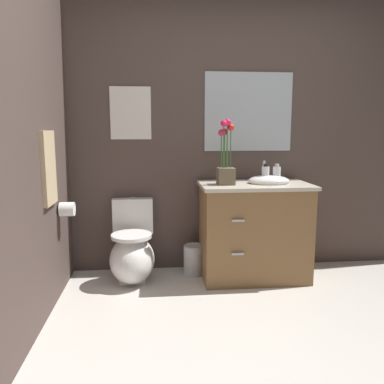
{
  "coord_description": "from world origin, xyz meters",
  "views": [
    {
      "loc": [
        -0.69,
        -1.88,
        1.3
      ],
      "look_at": [
        -0.37,
        1.28,
        0.78
      ],
      "focal_mm": 36.27,
      "sensor_mm": 36.0,
      "label": 1
    }
  ],
  "objects_px": {
    "toilet_paper_roll": "(67,209)",
    "flower_vase": "(226,162)",
    "hanging_towel": "(49,168)",
    "lotion_bottle": "(277,174)",
    "trash_bin": "(194,260)",
    "toilet": "(132,253)",
    "wall_mirror": "(248,112)",
    "soap_bottle": "(265,174)",
    "vanity_cabinet": "(254,230)",
    "wall_poster": "(131,113)"
  },
  "relations": [
    {
      "from": "toilet",
      "to": "trash_bin",
      "type": "xyz_separation_m",
      "value": [
        0.54,
        0.08,
        -0.11
      ]
    },
    {
      "from": "toilet",
      "to": "lotion_bottle",
      "type": "bearing_deg",
      "value": -0.33
    },
    {
      "from": "hanging_towel",
      "to": "trash_bin",
      "type": "bearing_deg",
      "value": 26.22
    },
    {
      "from": "lotion_bottle",
      "to": "toilet_paper_roll",
      "type": "xyz_separation_m",
      "value": [
        -1.73,
        -0.19,
        -0.23
      ]
    },
    {
      "from": "hanging_towel",
      "to": "lotion_bottle",
      "type": "bearing_deg",
      "value": 13.8
    },
    {
      "from": "vanity_cabinet",
      "to": "soap_bottle",
      "type": "bearing_deg",
      "value": 4.15
    },
    {
      "from": "toilet",
      "to": "hanging_towel",
      "type": "distance_m",
      "value": 1.05
    },
    {
      "from": "trash_bin",
      "to": "wall_mirror",
      "type": "distance_m",
      "value": 1.42
    },
    {
      "from": "trash_bin",
      "to": "hanging_towel",
      "type": "xyz_separation_m",
      "value": [
        -1.08,
        -0.53,
        0.89
      ]
    },
    {
      "from": "lotion_bottle",
      "to": "trash_bin",
      "type": "relative_size",
      "value": 0.6
    },
    {
      "from": "vanity_cabinet",
      "to": "lotion_bottle",
      "type": "distance_m",
      "value": 0.52
    },
    {
      "from": "hanging_towel",
      "to": "toilet_paper_roll",
      "type": "xyz_separation_m",
      "value": [
        0.06,
        0.25,
        -0.35
      ]
    },
    {
      "from": "flower_vase",
      "to": "toilet",
      "type": "bearing_deg",
      "value": 175.79
    },
    {
      "from": "trash_bin",
      "to": "wall_poster",
      "type": "bearing_deg",
      "value": 161.26
    },
    {
      "from": "soap_bottle",
      "to": "toilet",
      "type": "bearing_deg",
      "value": 179.0
    },
    {
      "from": "soap_bottle",
      "to": "wall_mirror",
      "type": "height_order",
      "value": "wall_mirror"
    },
    {
      "from": "flower_vase",
      "to": "lotion_bottle",
      "type": "bearing_deg",
      "value": 6.43
    },
    {
      "from": "vanity_cabinet",
      "to": "hanging_towel",
      "type": "relative_size",
      "value": 1.96
    },
    {
      "from": "soap_bottle",
      "to": "wall_poster",
      "type": "distance_m",
      "value": 1.29
    },
    {
      "from": "wall_poster",
      "to": "hanging_towel",
      "type": "height_order",
      "value": "wall_poster"
    },
    {
      "from": "flower_vase",
      "to": "soap_bottle",
      "type": "bearing_deg",
      "value": 6.23
    },
    {
      "from": "flower_vase",
      "to": "toilet_paper_roll",
      "type": "distance_m",
      "value": 1.33
    },
    {
      "from": "lotion_bottle",
      "to": "hanging_towel",
      "type": "bearing_deg",
      "value": -166.2
    },
    {
      "from": "hanging_towel",
      "to": "toilet_paper_roll",
      "type": "distance_m",
      "value": 0.43
    },
    {
      "from": "lotion_bottle",
      "to": "hanging_towel",
      "type": "distance_m",
      "value": 1.84
    },
    {
      "from": "vanity_cabinet",
      "to": "flower_vase",
      "type": "height_order",
      "value": "flower_vase"
    },
    {
      "from": "flower_vase",
      "to": "trash_bin",
      "type": "height_order",
      "value": "flower_vase"
    },
    {
      "from": "toilet",
      "to": "vanity_cabinet",
      "type": "xyz_separation_m",
      "value": [
        1.06,
        -0.03,
        0.19
      ]
    },
    {
      "from": "trash_bin",
      "to": "flower_vase",
      "type": "bearing_deg",
      "value": -29.33
    },
    {
      "from": "trash_bin",
      "to": "wall_poster",
      "type": "distance_m",
      "value": 1.42
    },
    {
      "from": "lotion_bottle",
      "to": "toilet_paper_roll",
      "type": "relative_size",
      "value": 1.49
    },
    {
      "from": "toilet",
      "to": "vanity_cabinet",
      "type": "distance_m",
      "value": 1.08
    },
    {
      "from": "flower_vase",
      "to": "wall_mirror",
      "type": "xyz_separation_m",
      "value": [
        0.26,
        0.33,
        0.42
      ]
    },
    {
      "from": "flower_vase",
      "to": "trash_bin",
      "type": "relative_size",
      "value": 2.0
    },
    {
      "from": "vanity_cabinet",
      "to": "toilet_paper_roll",
      "type": "distance_m",
      "value": 1.57
    },
    {
      "from": "toilet_paper_roll",
      "to": "flower_vase",
      "type": "bearing_deg",
      "value": 6.16
    },
    {
      "from": "toilet",
      "to": "flower_vase",
      "type": "relative_size",
      "value": 1.27
    },
    {
      "from": "wall_mirror",
      "to": "toilet_paper_roll",
      "type": "height_order",
      "value": "wall_mirror"
    },
    {
      "from": "trash_bin",
      "to": "wall_mirror",
      "type": "relative_size",
      "value": 0.34
    },
    {
      "from": "wall_mirror",
      "to": "trash_bin",
      "type": "bearing_deg",
      "value": -160.48
    },
    {
      "from": "toilet",
      "to": "trash_bin",
      "type": "relative_size",
      "value": 2.54
    },
    {
      "from": "hanging_towel",
      "to": "toilet_paper_roll",
      "type": "height_order",
      "value": "hanging_towel"
    },
    {
      "from": "toilet",
      "to": "flower_vase",
      "type": "xyz_separation_m",
      "value": [
        0.79,
        -0.06,
        0.78
      ]
    },
    {
      "from": "soap_bottle",
      "to": "wall_poster",
      "type": "height_order",
      "value": "wall_poster"
    },
    {
      "from": "flower_vase",
      "to": "lotion_bottle",
      "type": "distance_m",
      "value": 0.47
    },
    {
      "from": "toilet",
      "to": "wall_mirror",
      "type": "bearing_deg",
      "value": 14.22
    },
    {
      "from": "wall_poster",
      "to": "wall_mirror",
      "type": "bearing_deg",
      "value": 0.0
    },
    {
      "from": "wall_mirror",
      "to": "toilet_paper_roll",
      "type": "distance_m",
      "value": 1.78
    },
    {
      "from": "trash_bin",
      "to": "toilet_paper_roll",
      "type": "xyz_separation_m",
      "value": [
        -1.02,
        -0.28,
        0.54
      ]
    },
    {
      "from": "vanity_cabinet",
      "to": "wall_mirror",
      "type": "distance_m",
      "value": 1.06
    }
  ]
}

